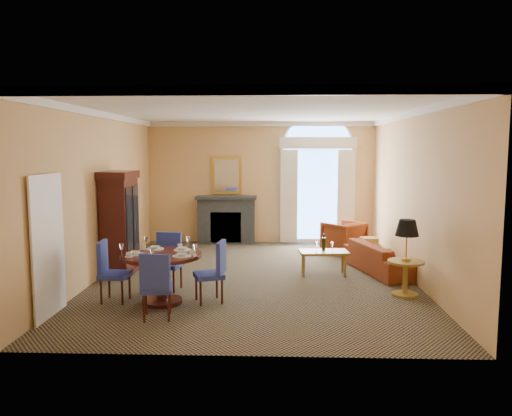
{
  "coord_description": "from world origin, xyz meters",
  "views": [
    {
      "loc": [
        0.38,
        -9.49,
        2.47
      ],
      "look_at": [
        0.0,
        0.5,
        1.3
      ],
      "focal_mm": 35.0,
      "sensor_mm": 36.0,
      "label": 1
    }
  ],
  "objects_px": {
    "armoire": "(119,224)",
    "dining_table": "(161,267)",
    "sofa": "(382,258)",
    "side_table": "(406,248)",
    "coffee_table": "(324,253)",
    "armchair": "(344,237)"
  },
  "relations": [
    {
      "from": "armoire",
      "to": "coffee_table",
      "type": "xyz_separation_m",
      "value": [
        4.07,
        0.01,
        -0.54
      ]
    },
    {
      "from": "armoire",
      "to": "sofa",
      "type": "distance_m",
      "value": 5.32
    },
    {
      "from": "dining_table",
      "to": "armchair",
      "type": "bearing_deg",
      "value": 49.58
    },
    {
      "from": "side_table",
      "to": "sofa",
      "type": "bearing_deg",
      "value": 91.75
    },
    {
      "from": "coffee_table",
      "to": "dining_table",
      "type": "bearing_deg",
      "value": -149.59
    },
    {
      "from": "dining_table",
      "to": "armoire",
      "type": "bearing_deg",
      "value": 123.3
    },
    {
      "from": "sofa",
      "to": "coffee_table",
      "type": "xyz_separation_m",
      "value": [
        -1.2,
        -0.25,
        0.15
      ]
    },
    {
      "from": "coffee_table",
      "to": "armoire",
      "type": "bearing_deg",
      "value": 175.39
    },
    {
      "from": "dining_table",
      "to": "side_table",
      "type": "height_order",
      "value": "side_table"
    },
    {
      "from": "armoire",
      "to": "dining_table",
      "type": "height_order",
      "value": "armoire"
    },
    {
      "from": "armchair",
      "to": "coffee_table",
      "type": "distance_m",
      "value": 2.23
    },
    {
      "from": "armoire",
      "to": "dining_table",
      "type": "xyz_separation_m",
      "value": [
        1.28,
        -1.95,
        -0.38
      ]
    },
    {
      "from": "side_table",
      "to": "dining_table",
      "type": "bearing_deg",
      "value": -171.83
    },
    {
      "from": "armoire",
      "to": "coffee_table",
      "type": "distance_m",
      "value": 4.11
    },
    {
      "from": "armoire",
      "to": "side_table",
      "type": "height_order",
      "value": "armoire"
    },
    {
      "from": "armchair",
      "to": "side_table",
      "type": "relative_size",
      "value": 0.66
    },
    {
      "from": "sofa",
      "to": "side_table",
      "type": "distance_m",
      "value": 1.72
    },
    {
      "from": "sofa",
      "to": "coffee_table",
      "type": "distance_m",
      "value": 1.23
    },
    {
      "from": "sofa",
      "to": "coffee_table",
      "type": "height_order",
      "value": "coffee_table"
    },
    {
      "from": "armoire",
      "to": "coffee_table",
      "type": "height_order",
      "value": "armoire"
    },
    {
      "from": "armoire",
      "to": "sofa",
      "type": "bearing_deg",
      "value": 2.83
    },
    {
      "from": "sofa",
      "to": "coffee_table",
      "type": "relative_size",
      "value": 2.05
    }
  ]
}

